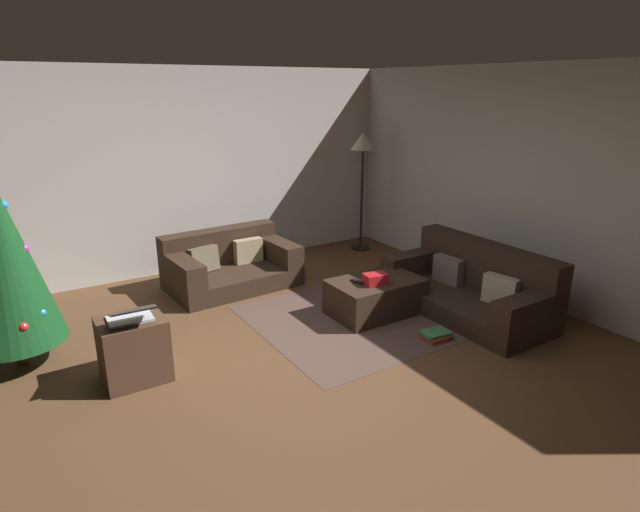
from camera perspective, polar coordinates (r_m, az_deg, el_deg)
ground_plane at (r=4.66m, az=-2.77°, el=-12.34°), size 6.40×6.40×0.00m
rear_partition at (r=7.01m, az=-15.83°, el=8.73°), size 6.40×0.12×2.60m
corner_partition at (r=6.27m, az=23.04°, el=6.94°), size 0.12×6.40×2.60m
couch_left at (r=6.54m, az=-9.92°, el=-0.95°), size 1.56×1.01×0.66m
couch_right at (r=5.91m, az=16.24°, el=-3.31°), size 0.87×1.84×0.74m
ottoman at (r=5.69m, az=6.09°, el=-4.41°), size 0.98×0.62×0.38m
gift_box at (r=5.49m, az=6.06°, el=-2.51°), size 0.26×0.20×0.11m
tv_remote at (r=5.53m, az=4.09°, el=-2.81°), size 0.08×0.17×0.02m
christmas_tree at (r=5.11m, az=-31.24°, el=-0.31°), size 0.81×0.81×1.82m
side_table at (r=4.68m, az=-19.64°, el=-9.56°), size 0.52×0.44×0.54m
laptop at (r=4.48m, az=-19.94°, el=-6.14°), size 0.36×0.43×0.19m
book_stack at (r=5.26m, az=12.44°, el=-8.47°), size 0.29×0.22×0.08m
corner_lamp at (r=7.67m, az=4.70°, el=11.39°), size 0.36×0.36×1.73m
area_rug at (r=5.77m, az=6.03°, el=-6.13°), size 2.60×2.00×0.01m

